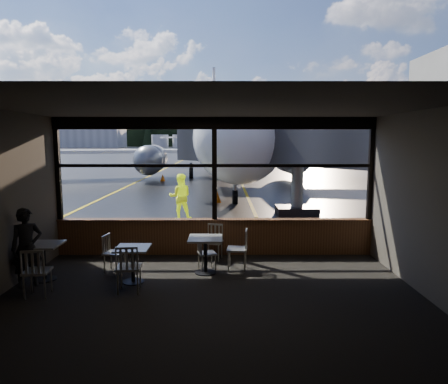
{
  "coord_description": "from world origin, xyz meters",
  "views": [
    {
      "loc": [
        0.22,
        -10.04,
        2.91
      ],
      "look_at": [
        0.24,
        1.0,
        1.5
      ],
      "focal_mm": 32.0,
      "sensor_mm": 36.0,
      "label": 1
    }
  ],
  "objects_px": {
    "cafe_table_near": "(205,255)",
    "chair_mid_s": "(129,268)",
    "cafe_table_mid": "(133,265)",
    "chair_near_n": "(213,242)",
    "cone_nose": "(217,196)",
    "chair_near_w": "(207,254)",
    "cafe_table_left": "(44,262)",
    "airliner": "(221,106)",
    "passenger": "(27,248)",
    "cone_wing": "(163,178)",
    "chair_left_s": "(37,272)",
    "ground_crew": "(180,197)",
    "chair_mid_w": "(114,253)",
    "jet_bridge": "(310,150)",
    "chair_near_e": "(237,250)"
  },
  "relations": [
    {
      "from": "chair_near_n",
      "to": "cone_nose",
      "type": "distance_m",
      "value": 9.33
    },
    {
      "from": "airliner",
      "to": "cafe_table_mid",
      "type": "relative_size",
      "value": 48.66
    },
    {
      "from": "chair_near_w",
      "to": "chair_near_n",
      "type": "relative_size",
      "value": 0.9
    },
    {
      "from": "jet_bridge",
      "to": "cafe_table_mid",
      "type": "xyz_separation_m",
      "value": [
        -5.24,
        -7.57,
        -2.2
      ]
    },
    {
      "from": "cafe_table_near",
      "to": "chair_left_s",
      "type": "bearing_deg",
      "value": -157.02
    },
    {
      "from": "airliner",
      "to": "passenger",
      "type": "relative_size",
      "value": 22.74
    },
    {
      "from": "jet_bridge",
      "to": "cafe_table_left",
      "type": "xyz_separation_m",
      "value": [
        -7.13,
        -7.43,
        -2.18
      ]
    },
    {
      "from": "chair_near_e",
      "to": "chair_left_s",
      "type": "bearing_deg",
      "value": 118.29
    },
    {
      "from": "cafe_table_mid",
      "to": "chair_near_e",
      "type": "height_order",
      "value": "chair_near_e"
    },
    {
      "from": "cone_nose",
      "to": "cafe_table_left",
      "type": "bearing_deg",
      "value": -107.77
    },
    {
      "from": "chair_near_e",
      "to": "passenger",
      "type": "xyz_separation_m",
      "value": [
        -4.24,
        -1.04,
        0.33
      ]
    },
    {
      "from": "jet_bridge",
      "to": "chair_near_n",
      "type": "xyz_separation_m",
      "value": [
        -3.62,
        -5.98,
        -2.14
      ]
    },
    {
      "from": "cafe_table_near",
      "to": "cafe_table_left",
      "type": "xyz_separation_m",
      "value": [
        -3.36,
        -0.45,
        -0.01
      ]
    },
    {
      "from": "chair_near_w",
      "to": "passenger",
      "type": "height_order",
      "value": "passenger"
    },
    {
      "from": "cafe_table_near",
      "to": "ground_crew",
      "type": "distance_m",
      "value": 6.27
    },
    {
      "from": "chair_mid_w",
      "to": "airliner",
      "type": "bearing_deg",
      "value": -176.18
    },
    {
      "from": "cone_nose",
      "to": "chair_near_w",
      "type": "bearing_deg",
      "value": -90.38
    },
    {
      "from": "passenger",
      "to": "cone_nose",
      "type": "distance_m",
      "value": 11.72
    },
    {
      "from": "chair_mid_s",
      "to": "chair_left_s",
      "type": "relative_size",
      "value": 1.01
    },
    {
      "from": "chair_near_e",
      "to": "passenger",
      "type": "bearing_deg",
      "value": 109.91
    },
    {
      "from": "ground_crew",
      "to": "chair_left_s",
      "type": "bearing_deg",
      "value": 69.66
    },
    {
      "from": "passenger",
      "to": "cone_wing",
      "type": "xyz_separation_m",
      "value": [
        -0.52,
        21.39,
        -0.54
      ]
    },
    {
      "from": "chair_left_s",
      "to": "cone_nose",
      "type": "bearing_deg",
      "value": 68.64
    },
    {
      "from": "chair_mid_s",
      "to": "chair_mid_w",
      "type": "xyz_separation_m",
      "value": [
        -0.6,
        1.19,
        -0.05
      ]
    },
    {
      "from": "chair_near_e",
      "to": "chair_mid_s",
      "type": "relative_size",
      "value": 0.98
    },
    {
      "from": "chair_near_n",
      "to": "airliner",
      "type": "bearing_deg",
      "value": -77.16
    },
    {
      "from": "ground_crew",
      "to": "cone_wing",
      "type": "bearing_deg",
      "value": -84.96
    },
    {
      "from": "chair_near_e",
      "to": "chair_near_w",
      "type": "xyz_separation_m",
      "value": [
        -0.68,
        -0.07,
        -0.08
      ]
    },
    {
      "from": "cafe_table_near",
      "to": "chair_mid_s",
      "type": "xyz_separation_m",
      "value": [
        -1.43,
        -1.1,
        0.08
      ]
    },
    {
      "from": "airliner",
      "to": "jet_bridge",
      "type": "height_order",
      "value": "airliner"
    },
    {
      "from": "chair_near_w",
      "to": "cone_wing",
      "type": "xyz_separation_m",
      "value": [
        -4.08,
        20.42,
        -0.14
      ]
    },
    {
      "from": "cafe_table_left",
      "to": "ground_crew",
      "type": "distance_m",
      "value": 6.94
    },
    {
      "from": "cone_nose",
      "to": "cafe_table_near",
      "type": "bearing_deg",
      "value": -90.52
    },
    {
      "from": "cafe_table_left",
      "to": "chair_near_w",
      "type": "relative_size",
      "value": 0.99
    },
    {
      "from": "cafe_table_mid",
      "to": "cafe_table_left",
      "type": "relative_size",
      "value": 0.95
    },
    {
      "from": "cafe_table_left",
      "to": "ground_crew",
      "type": "xyz_separation_m",
      "value": [
        2.15,
        6.59,
        0.46
      ]
    },
    {
      "from": "airliner",
      "to": "cone_nose",
      "type": "distance_m",
      "value": 12.87
    },
    {
      "from": "chair_near_e",
      "to": "cone_nose",
      "type": "xyz_separation_m",
      "value": [
        -0.61,
        10.1,
        -0.19
      ]
    },
    {
      "from": "cafe_table_near",
      "to": "ground_crew",
      "type": "xyz_separation_m",
      "value": [
        -1.21,
        6.14,
        0.45
      ]
    },
    {
      "from": "chair_near_w",
      "to": "chair_mid_s",
      "type": "bearing_deg",
      "value": -66.78
    },
    {
      "from": "passenger",
      "to": "chair_mid_s",
      "type": "bearing_deg",
      "value": -40.86
    },
    {
      "from": "chair_near_w",
      "to": "chair_left_s",
      "type": "bearing_deg",
      "value": -82.46
    },
    {
      "from": "chair_left_s",
      "to": "cone_nose",
      "type": "distance_m",
      "value": 12.08
    },
    {
      "from": "cafe_table_near",
      "to": "cafe_table_mid",
      "type": "relative_size",
      "value": 1.08
    },
    {
      "from": "cafe_table_near",
      "to": "chair_near_n",
      "type": "height_order",
      "value": "chair_near_n"
    },
    {
      "from": "chair_near_e",
      "to": "chair_near_w",
      "type": "height_order",
      "value": "chair_near_e"
    },
    {
      "from": "chair_near_n",
      "to": "chair_near_w",
      "type": "bearing_deg",
      "value": 94.62
    },
    {
      "from": "chair_near_e",
      "to": "chair_mid_s",
      "type": "xyz_separation_m",
      "value": [
        -2.14,
        -1.34,
        0.01
      ]
    },
    {
      "from": "chair_near_w",
      "to": "cone_wing",
      "type": "bearing_deg",
      "value": 173.44
    },
    {
      "from": "chair_near_n",
      "to": "passenger",
      "type": "bearing_deg",
      "value": 39.22
    }
  ]
}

